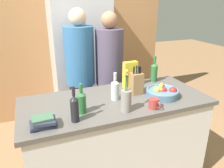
{
  "coord_description": "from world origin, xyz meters",
  "views": [
    {
      "loc": [
        -0.73,
        -1.75,
        1.81
      ],
      "look_at": [
        0.0,
        0.1,
        1.05
      ],
      "focal_mm": 35.0,
      "sensor_mm": 36.0,
      "label": 1
    }
  ],
  "objects_px": {
    "flower_vase": "(126,97)",
    "coffee_mug": "(154,103)",
    "bottle_water": "(154,71)",
    "person_at_sink": "(80,72)",
    "book_stack": "(43,122)",
    "knife_block": "(136,83)",
    "bottle_oil": "(115,89)",
    "person_in_blue": "(110,73)",
    "bottle_wine": "(82,102)",
    "bottle_vinegar": "(75,108)",
    "cereal_box": "(130,74)",
    "refrigerator": "(81,58)",
    "fruit_bowl": "(162,92)"
  },
  "relations": [
    {
      "from": "flower_vase",
      "to": "coffee_mug",
      "type": "height_order",
      "value": "flower_vase"
    },
    {
      "from": "bottle_water",
      "to": "person_at_sink",
      "type": "relative_size",
      "value": 0.17
    },
    {
      "from": "flower_vase",
      "to": "bottle_water",
      "type": "bearing_deg",
      "value": 41.96
    },
    {
      "from": "book_stack",
      "to": "bottle_water",
      "type": "bearing_deg",
      "value": 23.31
    },
    {
      "from": "flower_vase",
      "to": "knife_block",
      "type": "bearing_deg",
      "value": 49.78
    },
    {
      "from": "bottle_oil",
      "to": "person_in_blue",
      "type": "height_order",
      "value": "person_in_blue"
    },
    {
      "from": "coffee_mug",
      "to": "bottle_oil",
      "type": "height_order",
      "value": "bottle_oil"
    },
    {
      "from": "flower_vase",
      "to": "book_stack",
      "type": "height_order",
      "value": "flower_vase"
    },
    {
      "from": "bottle_wine",
      "to": "coffee_mug",
      "type": "bearing_deg",
      "value": -14.16
    },
    {
      "from": "bottle_vinegar",
      "to": "person_in_blue",
      "type": "distance_m",
      "value": 1.18
    },
    {
      "from": "coffee_mug",
      "to": "bottle_water",
      "type": "xyz_separation_m",
      "value": [
        0.36,
        0.59,
        0.07
      ]
    },
    {
      "from": "cereal_box",
      "to": "bottle_oil",
      "type": "height_order",
      "value": "cereal_box"
    },
    {
      "from": "refrigerator",
      "to": "bottle_oil",
      "type": "relative_size",
      "value": 7.57
    },
    {
      "from": "knife_block",
      "to": "person_in_blue",
      "type": "relative_size",
      "value": 0.17
    },
    {
      "from": "bottle_vinegar",
      "to": "fruit_bowl",
      "type": "bearing_deg",
      "value": 9.6
    },
    {
      "from": "refrigerator",
      "to": "person_at_sink",
      "type": "relative_size",
      "value": 1.16
    },
    {
      "from": "bottle_oil",
      "to": "bottle_water",
      "type": "bearing_deg",
      "value": 26.37
    },
    {
      "from": "refrigerator",
      "to": "fruit_bowl",
      "type": "height_order",
      "value": "refrigerator"
    },
    {
      "from": "knife_block",
      "to": "cereal_box",
      "type": "height_order",
      "value": "knife_block"
    },
    {
      "from": "bottle_oil",
      "to": "person_at_sink",
      "type": "bearing_deg",
      "value": 99.85
    },
    {
      "from": "knife_block",
      "to": "bottle_oil",
      "type": "xyz_separation_m",
      "value": [
        -0.25,
        -0.05,
        -0.01
      ]
    },
    {
      "from": "bottle_oil",
      "to": "person_at_sink",
      "type": "relative_size",
      "value": 0.15
    },
    {
      "from": "bottle_oil",
      "to": "person_at_sink",
      "type": "height_order",
      "value": "person_at_sink"
    },
    {
      "from": "flower_vase",
      "to": "fruit_bowl",
      "type": "bearing_deg",
      "value": 17.38
    },
    {
      "from": "refrigerator",
      "to": "bottle_oil",
      "type": "bearing_deg",
      "value": -90.67
    },
    {
      "from": "knife_block",
      "to": "bottle_oil",
      "type": "bearing_deg",
      "value": -168.09
    },
    {
      "from": "coffee_mug",
      "to": "book_stack",
      "type": "bearing_deg",
      "value": 177.56
    },
    {
      "from": "knife_block",
      "to": "bottle_wine",
      "type": "xyz_separation_m",
      "value": [
        -0.61,
        -0.19,
        -0.01
      ]
    },
    {
      "from": "person_in_blue",
      "to": "person_at_sink",
      "type": "bearing_deg",
      "value": 174.93
    },
    {
      "from": "bottle_oil",
      "to": "bottle_water",
      "type": "xyz_separation_m",
      "value": [
        0.61,
        0.3,
        0.01
      ]
    },
    {
      "from": "coffee_mug",
      "to": "book_stack",
      "type": "distance_m",
      "value": 0.92
    },
    {
      "from": "refrigerator",
      "to": "bottle_water",
      "type": "bearing_deg",
      "value": -61.51
    },
    {
      "from": "refrigerator",
      "to": "person_at_sink",
      "type": "distance_m",
      "value": 0.61
    },
    {
      "from": "coffee_mug",
      "to": "cereal_box",
      "type": "bearing_deg",
      "value": 86.8
    },
    {
      "from": "bottle_wine",
      "to": "bottle_oil",
      "type": "bearing_deg",
      "value": 21.36
    },
    {
      "from": "book_stack",
      "to": "bottle_water",
      "type": "relative_size",
      "value": 0.65
    },
    {
      "from": "flower_vase",
      "to": "person_in_blue",
      "type": "bearing_deg",
      "value": 77.11
    },
    {
      "from": "knife_block",
      "to": "person_in_blue",
      "type": "bearing_deg",
      "value": 92.91
    },
    {
      "from": "bottle_oil",
      "to": "bottle_vinegar",
      "type": "xyz_separation_m",
      "value": [
        -0.44,
        -0.26,
        0.01
      ]
    },
    {
      "from": "flower_vase",
      "to": "bottle_wine",
      "type": "bearing_deg",
      "value": 163.05
    },
    {
      "from": "coffee_mug",
      "to": "refrigerator",
      "type": "bearing_deg",
      "value": 97.7
    },
    {
      "from": "flower_vase",
      "to": "bottle_vinegar",
      "type": "relative_size",
      "value": 1.29
    },
    {
      "from": "refrigerator",
      "to": "book_stack",
      "type": "height_order",
      "value": "refrigerator"
    },
    {
      "from": "book_stack",
      "to": "bottle_vinegar",
      "type": "bearing_deg",
      "value": -0.88
    },
    {
      "from": "fruit_bowl",
      "to": "cereal_box",
      "type": "bearing_deg",
      "value": 117.46
    },
    {
      "from": "fruit_bowl",
      "to": "person_at_sink",
      "type": "xyz_separation_m",
      "value": [
        -0.6,
        0.9,
        0.0
      ]
    },
    {
      "from": "refrigerator",
      "to": "coffee_mug",
      "type": "xyz_separation_m",
      "value": [
        0.23,
        -1.68,
        -0.03
      ]
    },
    {
      "from": "person_at_sink",
      "to": "person_in_blue",
      "type": "distance_m",
      "value": 0.37
    },
    {
      "from": "coffee_mug",
      "to": "bottle_vinegar",
      "type": "distance_m",
      "value": 0.69
    },
    {
      "from": "knife_block",
      "to": "bottle_water",
      "type": "bearing_deg",
      "value": 34.86
    }
  ]
}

